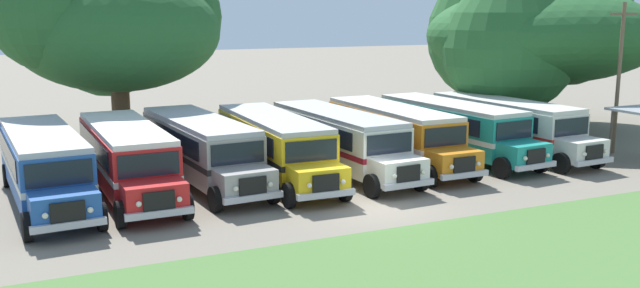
# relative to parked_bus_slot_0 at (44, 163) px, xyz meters

# --- Properties ---
(ground_plane) EXTENTS (220.00, 220.00, 0.00)m
(ground_plane) POSITION_rel_parked_bus_slot_0_xyz_m (11.55, -6.09, -1.58)
(ground_plane) COLOR slate
(foreground_grass_strip) EXTENTS (80.00, 11.35, 0.01)m
(foreground_grass_strip) POSITION_rel_parked_bus_slot_0_xyz_m (11.55, -14.44, -1.58)
(foreground_grass_strip) COLOR #4C7538
(foreground_grass_strip) RESTS_ON ground_plane
(parked_bus_slot_0) EXTENTS (3.27, 10.93, 2.82)m
(parked_bus_slot_0) POSITION_rel_parked_bus_slot_0_xyz_m (0.00, 0.00, 0.00)
(parked_bus_slot_0) COLOR #23519E
(parked_bus_slot_0) RESTS_ON ground_plane
(parked_bus_slot_1) EXTENTS (2.87, 10.86, 2.82)m
(parked_bus_slot_1) POSITION_rel_parked_bus_slot_0_xyz_m (3.23, 0.10, 0.00)
(parked_bus_slot_1) COLOR red
(parked_bus_slot_1) RESTS_ON ground_plane
(parked_bus_slot_2) EXTENTS (3.37, 10.94, 2.82)m
(parked_bus_slot_2) POSITION_rel_parked_bus_slot_0_xyz_m (6.53, 0.69, 0.00)
(parked_bus_slot_2) COLOR #9E9993
(parked_bus_slot_2) RESTS_ON ground_plane
(parked_bus_slot_3) EXTENTS (2.86, 10.86, 2.82)m
(parked_bus_slot_3) POSITION_rel_parked_bus_slot_0_xyz_m (9.75, -0.04, 0.00)
(parked_bus_slot_3) COLOR yellow
(parked_bus_slot_3) RESTS_ON ground_plane
(parked_bus_slot_4) EXTENTS (3.15, 10.90, 2.82)m
(parked_bus_slot_4) POSITION_rel_parked_bus_slot_0_xyz_m (13.02, -0.05, 0.00)
(parked_bus_slot_4) COLOR silver
(parked_bus_slot_4) RESTS_ON ground_plane
(parked_bus_slot_5) EXTENTS (2.76, 10.85, 2.82)m
(parked_bus_slot_5) POSITION_rel_parked_bus_slot_0_xyz_m (16.31, 0.37, 0.00)
(parked_bus_slot_5) COLOR orange
(parked_bus_slot_5) RESTS_ON ground_plane
(parked_bus_slot_6) EXTENTS (3.40, 10.95, 2.82)m
(parked_bus_slot_6) POSITION_rel_parked_bus_slot_0_xyz_m (19.87, 0.40, 0.00)
(parked_bus_slot_6) COLOR teal
(parked_bus_slot_6) RESTS_ON ground_plane
(parked_bus_slot_7) EXTENTS (3.25, 10.92, 2.82)m
(parked_bus_slot_7) POSITION_rel_parked_bus_slot_0_xyz_m (23.07, -0.01, 0.00)
(parked_bus_slot_7) COLOR silver
(parked_bus_slot_7) RESTS_ON ground_plane
(broad_shade_tree) EXTENTS (12.48, 12.30, 10.43)m
(broad_shade_tree) POSITION_rel_parked_bus_slot_0_xyz_m (4.56, 10.70, 5.01)
(broad_shade_tree) COLOR brown
(broad_shade_tree) RESTS_ON ground_plane
(secondary_tree) EXTENTS (15.09, 16.24, 11.07)m
(secondary_tree) POSITION_rel_parked_bus_slot_0_xyz_m (29.97, 6.48, 4.43)
(secondary_tree) COLOR brown
(secondary_tree) RESTS_ON ground_plane
(utility_pole) EXTENTS (1.80, 0.20, 7.95)m
(utility_pole) POSITION_rel_parked_bus_slot_0_xyz_m (28.24, -2.48, 2.65)
(utility_pole) COLOR brown
(utility_pole) RESTS_ON ground_plane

